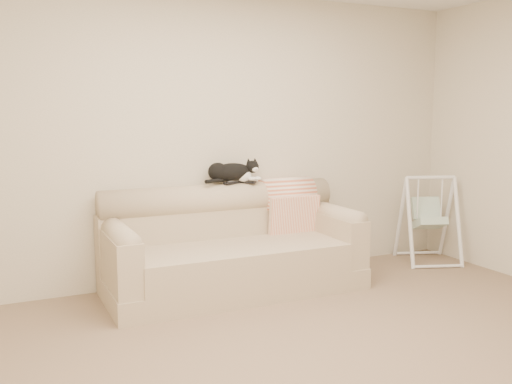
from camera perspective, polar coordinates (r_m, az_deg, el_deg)
ground_plane at (r=3.77m, az=8.11°, el=-16.18°), size 5.00×5.00×0.00m
room_shell at (r=3.44m, az=8.62°, el=7.68°), size 5.04×4.04×2.60m
sofa at (r=5.00m, az=-2.49°, el=-5.76°), size 2.20×0.93×0.90m
remote_a at (r=5.15m, az=-2.38°, el=0.98°), size 0.19×0.11×0.03m
remote_b at (r=5.20m, az=-0.89°, el=1.03°), size 0.15×0.16×0.02m
tuxedo_cat at (r=5.15m, az=-2.42°, el=2.02°), size 0.55×0.21×0.22m
throw_blanket at (r=5.41m, az=3.13°, el=-0.66°), size 0.50×0.38×0.58m
baby_swing at (r=6.14m, az=16.88°, el=-2.57°), size 0.71×0.73×0.90m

